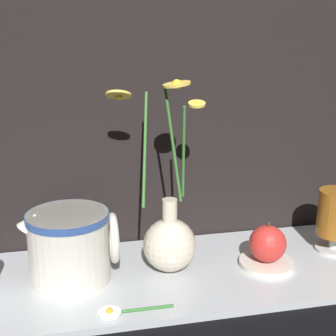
% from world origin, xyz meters
% --- Properties ---
extents(ground_plane, '(6.00, 6.00, 0.00)m').
position_xyz_m(ground_plane, '(0.00, 0.00, 0.00)').
color(ground_plane, black).
extents(shelf, '(0.82, 0.28, 0.01)m').
position_xyz_m(shelf, '(0.00, 0.00, 0.01)').
color(shelf, '#B2B7BC').
rests_on(shelf, ground_plane).
extents(vase_with_flowers, '(0.17, 0.11, 0.34)m').
position_xyz_m(vase_with_flowers, '(0.01, 0.01, 0.07)').
color(vase_with_flowers, beige).
rests_on(vase_with_flowers, shelf).
extents(ceramic_pitcher, '(0.16, 0.14, 0.14)m').
position_xyz_m(ceramic_pitcher, '(-0.17, 0.01, 0.08)').
color(ceramic_pitcher, beige).
rests_on(ceramic_pitcher, shelf).
extents(saucer_plate, '(0.10, 0.10, 0.01)m').
position_xyz_m(saucer_plate, '(0.19, -0.01, 0.02)').
color(saucer_plate, silver).
rests_on(saucer_plate, shelf).
extents(orange_fruit, '(0.07, 0.07, 0.08)m').
position_xyz_m(orange_fruit, '(0.19, -0.01, 0.06)').
color(orange_fruit, red).
rests_on(orange_fruit, saucer_plate).
extents(loose_daisy, '(0.12, 0.04, 0.01)m').
position_xyz_m(loose_daisy, '(-0.10, -0.11, 0.02)').
color(loose_daisy, '#336B2D').
rests_on(loose_daisy, shelf).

